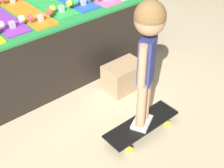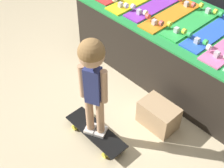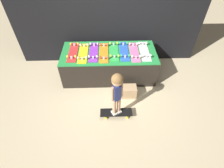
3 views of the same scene
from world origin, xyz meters
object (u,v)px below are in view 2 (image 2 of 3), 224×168
(skateboard_orange_on_rack, at_px, (171,15))
(skateboard_on_floor, at_px, (96,132))
(skateboard_green_on_rack, at_px, (192,22))
(skateboard_blue_on_rack, at_px, (213,32))
(storage_box, at_px, (158,115))
(child, at_px, (92,73))
(skateboard_purple_on_rack, at_px, (155,5))

(skateboard_orange_on_rack, distance_m, skateboard_on_floor, 1.38)
(skateboard_green_on_rack, height_order, skateboard_blue_on_rack, same)
(skateboard_orange_on_rack, height_order, storage_box, skateboard_orange_on_rack)
(storage_box, bearing_deg, skateboard_on_floor, -118.20)
(skateboard_orange_on_rack, height_order, child, child)
(skateboard_purple_on_rack, height_order, child, child)
(child, bearing_deg, skateboard_green_on_rack, 63.73)
(skateboard_orange_on_rack, relative_size, storage_box, 2.18)
(skateboard_green_on_rack, bearing_deg, skateboard_blue_on_rack, -0.39)
(skateboard_green_on_rack, bearing_deg, storage_box, -69.31)
(skateboard_purple_on_rack, relative_size, child, 0.78)
(storage_box, bearing_deg, child, -118.20)
(skateboard_green_on_rack, distance_m, child, 1.27)
(skateboard_blue_on_rack, distance_m, child, 1.29)
(skateboard_orange_on_rack, bearing_deg, skateboard_green_on_rack, 11.47)
(skateboard_blue_on_rack, relative_size, storage_box, 2.18)
(skateboard_on_floor, bearing_deg, skateboard_blue_on_rack, 79.88)
(skateboard_orange_on_rack, relative_size, skateboard_on_floor, 1.21)
(skateboard_orange_on_rack, xyz_separation_m, skateboard_blue_on_rack, (0.46, 0.04, 0.00))
(skateboard_green_on_rack, xyz_separation_m, skateboard_on_floor, (0.00, -1.27, -0.59))
(skateboard_orange_on_rack, bearing_deg, child, -79.27)
(skateboard_on_floor, bearing_deg, storage_box, 61.80)
(child, bearing_deg, storage_box, 35.41)
(skateboard_purple_on_rack, xyz_separation_m, skateboard_blue_on_rack, (0.69, 0.01, 0.00))
(skateboard_orange_on_rack, distance_m, child, 1.25)
(skateboard_green_on_rack, height_order, storage_box, skateboard_green_on_rack)
(skateboard_blue_on_rack, relative_size, child, 0.78)
(skateboard_purple_on_rack, bearing_deg, child, -69.84)
(skateboard_on_floor, relative_size, child, 0.64)
(skateboard_purple_on_rack, distance_m, storage_box, 1.17)
(skateboard_purple_on_rack, relative_size, skateboard_orange_on_rack, 1.00)
(skateboard_blue_on_rack, distance_m, storage_box, 0.92)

